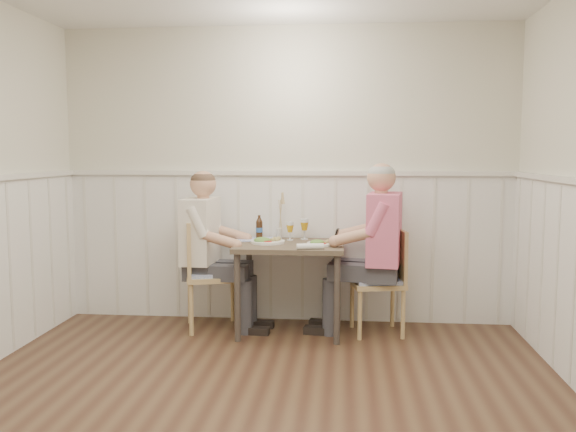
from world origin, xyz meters
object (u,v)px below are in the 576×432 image
Objects in this scene: dining_table at (290,256)px; chair_left at (206,270)px; man_in_pink at (378,263)px; grass_vase at (279,217)px; beer_bottle at (259,228)px; diner_cream at (206,262)px; chair_right at (384,277)px.

chair_left is (-0.73, 0.03, -0.14)m from dining_table.
grass_vase is (-0.85, 0.30, 0.34)m from man_in_pink.
diner_cream is at bearing -154.25° from beer_bottle.
chair_right is at bearing 50.41° from man_in_pink.
man_in_pink is at bearing -129.59° from chair_right.
man_in_pink reaches higher than diner_cream.
beer_bottle reaches higher than chair_right.
chair_right is (0.77, 0.04, -0.17)m from dining_table.
chair_left is 0.65× the size of man_in_pink.
dining_table is 1.02× the size of chair_right.
beer_bottle is (-0.29, 0.24, 0.20)m from dining_table.
grass_vase reaches higher than chair_left.
dining_table is at bearing -2.44° from chair_left.
man_in_pink is 6.89× the size of beer_bottle.
beer_bottle is at bearing 140.79° from dining_table.
diner_cream is at bearing 178.10° from man_in_pink.
beer_bottle is at bearing 165.88° from man_in_pink.
man_in_pink is 1.08m from beer_bottle.
beer_bottle is (0.43, 0.21, 0.34)m from chair_left.
man_in_pink is 0.96m from grass_vase.
beer_bottle is at bearing 169.50° from chair_right.
diner_cream is (0.00, -0.00, 0.07)m from chair_left.
chair_left is at bearing 177.56° from dining_table.
chair_right is 1.50m from chair_left.
chair_right is at bearing -10.50° from beer_bottle.
dining_table is 0.95× the size of chair_left.
diner_cream is at bearing 177.60° from dining_table.
grass_vase is (0.60, 0.25, 0.37)m from diner_cream.
chair_right is 1.50m from diner_cream.
chair_left is 0.78m from grass_vase.
grass_vase is at bearing 165.11° from chair_right.
man_in_pink reaches higher than chair_right.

